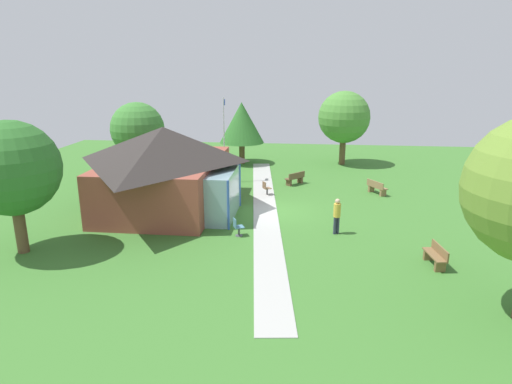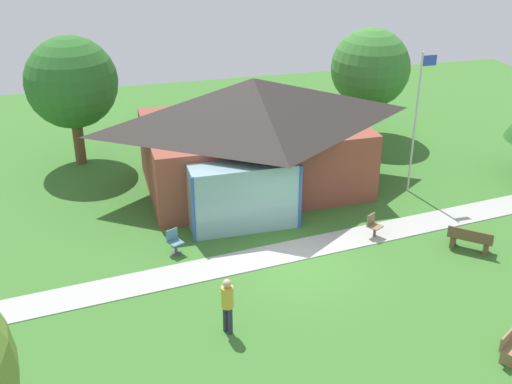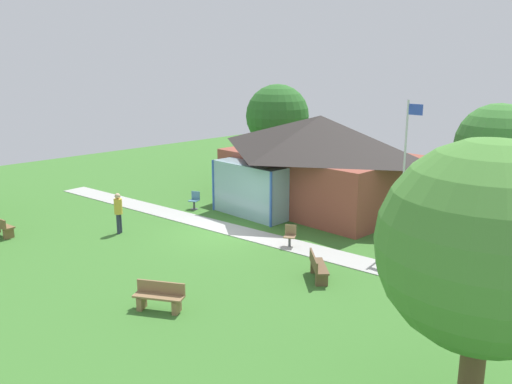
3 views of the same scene
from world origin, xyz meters
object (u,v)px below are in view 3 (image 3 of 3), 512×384
(bench_front_right, at_px, (159,297))
(patio_chair_lawn_spare, at_px, (290,237))
(flagpole, at_px, (405,168))
(tree_behind_pavilion_left, at_px, (277,116))
(patio_chair_west, at_px, (195,201))
(tree_behind_pavilion_right, at_px, (498,146))
(bench_front_left, at_px, (0,227))
(bench_mid_right, at_px, (318,268))
(pavilion, at_px, (317,160))
(tree_far_east, at_px, (485,247))
(visitor_strolling_lawn, at_px, (118,210))

(bench_front_right, relative_size, patio_chair_lawn_spare, 1.75)
(flagpole, relative_size, tree_behind_pavilion_left, 1.01)
(patio_chair_west, xyz_separation_m, tree_behind_pavilion_right, (10.86, 8.69, 2.98))
(bench_front_left, bearing_deg, tree_behind_pavilion_right, 44.22)
(bench_mid_right, relative_size, bench_front_right, 0.94)
(pavilion, xyz_separation_m, bench_front_left, (-6.31, -12.85, -1.96))
(pavilion, bearing_deg, tree_behind_pavilion_right, 31.30)
(bench_mid_right, xyz_separation_m, tree_far_east, (6.81, -3.61, 3.37))
(patio_chair_west, xyz_separation_m, tree_behind_pavilion_left, (-2.86, 8.89, 3.26))
(visitor_strolling_lawn, bearing_deg, pavilion, -53.86)
(bench_front_right, xyz_separation_m, tree_behind_pavilion_right, (2.89, 16.25, 2.99))
(patio_chair_west, bearing_deg, flagpole, 168.26)
(bench_front_right, relative_size, patio_chair_west, 1.75)
(visitor_strolling_lawn, relative_size, tree_behind_pavilion_left, 0.31)
(tree_behind_pavilion_left, bearing_deg, bench_mid_right, -42.02)
(patio_chair_west, relative_size, tree_behind_pavilion_right, 0.16)
(bench_front_right, height_order, bench_front_left, same)
(bench_mid_right, xyz_separation_m, patio_chair_lawn_spare, (-2.79, 1.71, 0.01))
(pavilion, distance_m, patio_chair_lawn_spare, 6.35)
(tree_behind_pavilion_right, bearing_deg, bench_front_left, -127.78)
(bench_mid_right, relative_size, tree_far_east, 0.24)
(patio_chair_lawn_spare, xyz_separation_m, tree_behind_pavilion_right, (3.90, 9.44, 2.98))
(flagpole, bearing_deg, tree_behind_pavilion_left, 153.01)
(bench_front_right, xyz_separation_m, tree_far_east, (8.59, 1.49, 3.37))
(bench_front_left, xyz_separation_m, tree_far_east, (18.92, 2.29, 3.37))
(pavilion, height_order, tree_far_east, tree_far_east)
(flagpole, relative_size, visitor_strolling_lawn, 3.28)
(bench_mid_right, bearing_deg, tree_behind_pavilion_right, 126.20)
(bench_front_left, bearing_deg, patio_chair_lawn_spare, 31.26)
(bench_front_left, height_order, visitor_strolling_lawn, visitor_strolling_lawn)
(pavilion, relative_size, flagpole, 1.68)
(patio_chair_lawn_spare, relative_size, visitor_strolling_lawn, 0.49)
(flagpole, bearing_deg, tree_far_east, -51.98)
(patio_chair_west, bearing_deg, patio_chair_lawn_spare, 148.76)
(flagpole, height_order, tree_behind_pavilion_right, flagpole)
(bench_front_right, height_order, patio_chair_lawn_spare, patio_chair_lawn_spare)
(pavilion, distance_m, bench_mid_right, 9.26)
(patio_chair_lawn_spare, height_order, tree_behind_pavilion_left, tree_behind_pavilion_left)
(patio_chair_lawn_spare, bearing_deg, bench_front_left, 7.86)
(tree_behind_pavilion_left, bearing_deg, bench_front_right, -56.66)
(tree_behind_pavilion_left, xyz_separation_m, tree_far_east, (19.41, -14.96, 0.09))
(patio_chair_lawn_spare, bearing_deg, tree_far_east, 119.60)
(tree_far_east, bearing_deg, bench_front_left, -173.08)
(bench_front_right, height_order, tree_behind_pavilion_right, tree_behind_pavilion_right)
(bench_front_right, bearing_deg, patio_chair_west, -75.12)
(pavilion, bearing_deg, flagpole, -19.43)
(flagpole, distance_m, bench_front_left, 16.57)
(pavilion, bearing_deg, patio_chair_lawn_spare, -60.10)
(bench_front_right, relative_size, visitor_strolling_lawn, 0.87)
(pavilion, xyz_separation_m, bench_front_right, (4.02, -12.05, -1.96))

